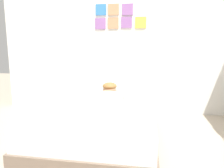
# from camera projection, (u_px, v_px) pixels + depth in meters

# --- Properties ---
(ground_plane) EXTENTS (12.69, 12.69, 0.00)m
(ground_plane) POSITION_uv_depth(u_px,v_px,m) (101.00, 153.00, 2.28)
(ground_plane) COLOR tan
(back_wall) EXTENTS (4.34, 0.12, 2.50)m
(back_wall) POSITION_uv_depth(u_px,v_px,m) (121.00, 41.00, 3.66)
(back_wall) COLOR silver
(back_wall) RESTS_ON ground
(bed) EXTENTS (1.41, 1.92, 0.39)m
(bed) POSITION_uv_depth(u_px,v_px,m) (101.00, 121.00, 2.72)
(bed) COLOR #726051
(bed) RESTS_ON ground
(pillow) EXTENTS (0.52, 0.32, 0.11)m
(pillow) POSITION_uv_depth(u_px,v_px,m) (99.00, 94.00, 3.15)
(pillow) COLOR white
(pillow) RESTS_ON bed
(person_lying) EXTENTS (0.43, 0.92, 0.27)m
(person_lying) POSITION_uv_depth(u_px,v_px,m) (104.00, 100.00, 2.59)
(person_lying) COLOR white
(person_lying) RESTS_ON bed
(coffee_cup) EXTENTS (0.12, 0.09, 0.07)m
(coffee_cup) POSITION_uv_depth(u_px,v_px,m) (118.00, 98.00, 2.97)
(coffee_cup) COLOR white
(coffee_cup) RESTS_ON bed
(cell_phone) EXTENTS (0.07, 0.14, 0.01)m
(cell_phone) POSITION_uv_depth(u_px,v_px,m) (83.00, 105.00, 2.73)
(cell_phone) COLOR black
(cell_phone) RESTS_ON bed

